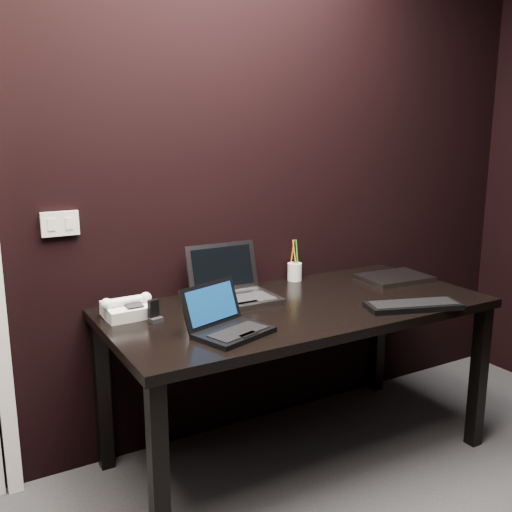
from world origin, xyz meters
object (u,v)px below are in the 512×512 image
netbook (227,324)px  ext_keyboard (413,305)px  silver_laptop (234,291)px  mobile_phone (154,314)px  pen_cup (295,271)px  desk (298,321)px  desk_phone (126,309)px  closed_laptop (394,278)px

netbook → ext_keyboard: (0.84, -0.12, -0.02)m
silver_laptop → mobile_phone: (-0.41, -0.10, -0.01)m
silver_laptop → pen_cup: (0.44, 0.16, 0.00)m
ext_keyboard → pen_cup: 0.67m
desk → pen_cup: (0.21, 0.35, 0.13)m
desk → desk_phone: 0.75m
silver_laptop → ext_keyboard: 0.79m
ext_keyboard → pen_cup: (-0.18, 0.65, 0.04)m
pen_cup → closed_laptop: bearing=-28.8°
ext_keyboard → desk_phone: (-1.11, 0.50, 0.03)m
desk_phone → mobile_phone: bearing=-51.8°
desk → desk_phone: bearing=164.8°
netbook → closed_laptop: bearing=14.0°
netbook → ext_keyboard: size_ratio=0.79×
ext_keyboard → desk_phone: size_ratio=2.01×
desk → silver_laptop: 0.32m
ext_keyboard → desk_phone: bearing=156.0°
desk_phone → silver_laptop: bearing=-0.8°
pen_cup → mobile_phone: bearing=-163.2°
silver_laptop → desk: bearing=-40.0°
desk → ext_keyboard: 0.50m
mobile_phone → pen_cup: size_ratio=0.42×
netbook → desk_phone: bearing=126.5°
netbook → mobile_phone: (-0.19, 0.27, -0.00)m
desk_phone → pen_cup: size_ratio=1.01×
desk → closed_laptop: closed_laptop is taller
silver_laptop → closed_laptop: 0.89m
pen_cup → desk_phone: bearing=-170.7°
netbook → pen_cup: 0.84m
closed_laptop → mobile_phone: size_ratio=3.97×
mobile_phone → pen_cup: 0.89m
desk → pen_cup: 0.43m
ext_keyboard → mobile_phone: mobile_phone is taller
ext_keyboard → closed_laptop: (0.27, 0.40, -0.00)m
netbook → pen_cup: bearing=38.6°
desk → desk_phone: (-0.72, 0.20, 0.12)m
ext_keyboard → pen_cup: bearing=105.9°
netbook → mobile_phone: bearing=125.9°
pen_cup → silver_laptop: bearing=-159.9°
closed_laptop → pen_cup: pen_cup is taller
pen_cup → desk: bearing=-121.1°
silver_laptop → desk_phone: bearing=179.2°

